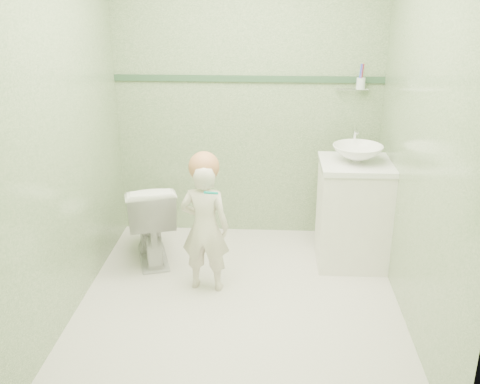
{
  "coord_description": "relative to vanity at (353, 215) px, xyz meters",
  "views": [
    {
      "loc": [
        0.2,
        -3.23,
        2.07
      ],
      "look_at": [
        0.0,
        0.15,
        0.78
      ],
      "focal_mm": 40.95,
      "sensor_mm": 36.0,
      "label": 1
    }
  ],
  "objects": [
    {
      "name": "ground",
      "position": [
        -0.84,
        -0.7,
        -0.4
      ],
      "size": [
        2.5,
        2.5,
        0.0
      ],
      "primitive_type": "plane",
      "color": "silver",
      "rests_on": "ground"
    },
    {
      "name": "room_shell",
      "position": [
        -0.84,
        -0.7,
        0.8
      ],
      "size": [
        2.5,
        2.54,
        2.4
      ],
      "color": "gray",
      "rests_on": "ground"
    },
    {
      "name": "trim_stripe",
      "position": [
        -0.84,
        0.54,
        0.95
      ],
      "size": [
        2.2,
        0.02,
        0.05
      ],
      "primitive_type": "cube",
      "color": "#33553B",
      "rests_on": "room_shell"
    },
    {
      "name": "vanity",
      "position": [
        0.0,
        0.0,
        0.0
      ],
      "size": [
        0.52,
        0.5,
        0.8
      ],
      "primitive_type": "cube",
      "color": "white",
      "rests_on": "ground"
    },
    {
      "name": "counter",
      "position": [
        0.0,
        0.0,
        0.41
      ],
      "size": [
        0.54,
        0.52,
        0.04
      ],
      "primitive_type": "cube",
      "color": "white",
      "rests_on": "vanity"
    },
    {
      "name": "basin",
      "position": [
        0.0,
        0.0,
        0.49
      ],
      "size": [
        0.37,
        0.37,
        0.13
      ],
      "primitive_type": "imported",
      "color": "white",
      "rests_on": "counter"
    },
    {
      "name": "faucet",
      "position": [
        0.0,
        0.19,
        0.57
      ],
      "size": [
        0.03,
        0.13,
        0.18
      ],
      "color": "silver",
      "rests_on": "counter"
    },
    {
      "name": "cup_holder",
      "position": [
        0.05,
        0.48,
        0.93
      ],
      "size": [
        0.26,
        0.07,
        0.21
      ],
      "color": "silver",
      "rests_on": "room_shell"
    },
    {
      "name": "toilet",
      "position": [
        -1.58,
        -0.04,
        -0.07
      ],
      "size": [
        0.55,
        0.73,
        0.66
      ],
      "primitive_type": "imported",
      "rotation": [
        0.0,
        0.0,
        3.44
      ],
      "color": "white",
      "rests_on": "ground"
    },
    {
      "name": "toddler",
      "position": [
        -1.09,
        -0.46,
        0.07
      ],
      "size": [
        0.37,
        0.27,
        0.95
      ],
      "primitive_type": "imported",
      "rotation": [
        0.0,
        0.0,
        3.02
      ],
      "color": "silver",
      "rests_on": "ground"
    },
    {
      "name": "hair_cap",
      "position": [
        -1.09,
        -0.44,
        0.51
      ],
      "size": [
        0.21,
        0.21,
        0.21
      ],
      "primitive_type": "sphere",
      "color": "#B7764C",
      "rests_on": "toddler"
    },
    {
      "name": "teal_toothbrush",
      "position": [
        -1.03,
        -0.6,
        0.39
      ],
      "size": [
        0.11,
        0.14,
        0.08
      ],
      "color": "#08958C",
      "rests_on": "toddler"
    }
  ]
}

